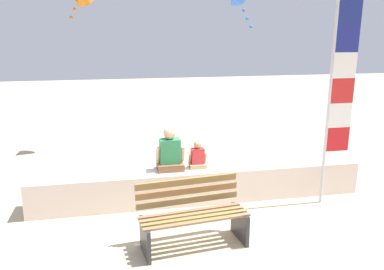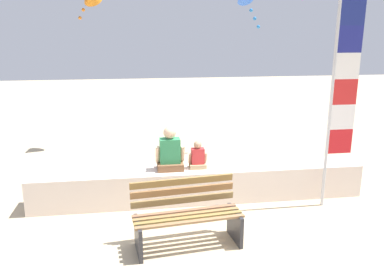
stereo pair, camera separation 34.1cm
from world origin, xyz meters
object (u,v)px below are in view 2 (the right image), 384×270
object	(u,v)px
person_child	(198,157)
flag_banner	(341,89)
park_bench	(187,216)
person_adult	(170,153)

from	to	relation	value
person_child	flag_banner	bearing A→B (deg)	-14.63
park_bench	person_adult	bearing A→B (deg)	93.41
person_adult	flag_banner	size ratio (longest dim) A/B	0.22
flag_banner	person_child	bearing A→B (deg)	165.37
park_bench	flag_banner	size ratio (longest dim) A/B	0.46
park_bench	person_child	world-z (taller)	person_child
park_bench	person_adult	size ratio (longest dim) A/B	2.03
person_adult	person_child	xyz separation A→B (m)	(0.48, 0.00, -0.10)
park_bench	person_adult	world-z (taller)	person_adult
person_adult	flag_banner	bearing A→B (deg)	-12.10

